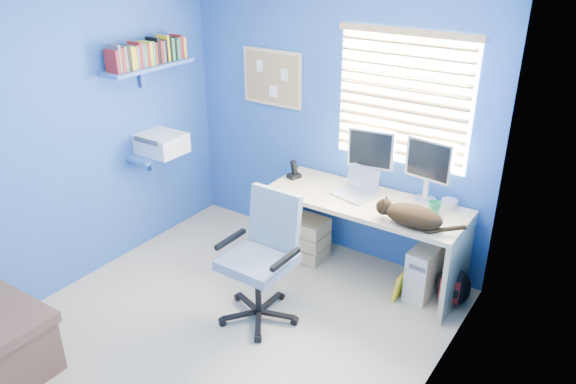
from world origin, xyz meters
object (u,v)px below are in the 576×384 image
Objects in this scene: cat at (413,216)px; tower_pc at (426,270)px; desk at (363,238)px; laptop at (353,184)px; office_chair at (262,274)px.

tower_pc is at bearing 75.79° from cat.
desk is 0.50m from laptop.
desk is at bearing 67.45° from office_chair.
desk is 0.59m from tower_pc.
office_chair is at bearing -91.26° from laptop.
cat is (0.50, -0.21, 0.45)m from desk.
tower_pc is (0.69, 0.04, -0.62)m from laptop.
desk is at bearing -171.37° from tower_pc.
tower_pc is at bearing 46.07° from office_chair.
office_chair reaches higher than desk.
cat reaches higher than desk.
office_chair is at bearing -130.54° from tower_pc.
laptop reaches higher than tower_pc.
laptop is at bearing 173.43° from desk.
office_chair reaches higher than tower_pc.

